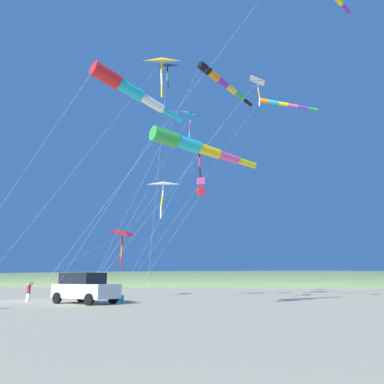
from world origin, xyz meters
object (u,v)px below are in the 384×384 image
kite_delta_striped_overhead (257,81)px  kite_windsock_magenta_far_left (194,146)px  kite_delta_white_trailing (162,61)px  kite_delta_checkered_midright (199,146)px  kite_delta_rainbow_low_near (168,66)px  person_child_grey_jacket (103,287)px  kite_delta_blue_topmost (123,233)px  person_bystander_far (29,291)px  kite_windsock_green_low_center (128,89)px  kite_delta_yellow_midlevel (163,184)px  cooler_box (119,298)px  kite_windsock_red_high_left (220,80)px  kite_box_purple_drifting (201,186)px  person_child_green_jacket (77,285)px  kite_delta_teal_far_right (191,114)px  kite_windsock_orange_high_right (280,104)px  parked_car (85,288)px

kite_delta_striped_overhead → kite_windsock_magenta_far_left: size_ratio=1.11×
kite_delta_white_trailing → kite_delta_checkered_midright: size_ratio=1.65×
kite_delta_rainbow_low_near → kite_delta_striped_overhead: size_ratio=1.48×
person_child_grey_jacket → kite_delta_blue_topmost: bearing=-56.6°
person_child_grey_jacket → kite_delta_checkered_midright: 14.88m
person_bystander_far → kite_windsock_magenta_far_left: bearing=-105.2°
kite_delta_rainbow_low_near → kite_windsock_green_low_center: kite_delta_rainbow_low_near is taller
kite_delta_blue_topmost → kite_windsock_magenta_far_left: bearing=-141.6°
kite_delta_rainbow_low_near → kite_windsock_green_low_center: (-14.94, -2.76, -10.74)m
person_bystander_far → kite_delta_blue_topmost: bearing=-20.0°
kite_delta_yellow_midlevel → kite_delta_striped_overhead: kite_delta_striped_overhead is taller
cooler_box → kite_windsock_magenta_far_left: 11.93m
person_bystander_far → kite_delta_yellow_midlevel: bearing=-47.5°
kite_delta_yellow_midlevel → kite_windsock_red_high_left: 9.80m
cooler_box → kite_delta_blue_topmost: bearing=23.4°
kite_delta_yellow_midlevel → kite_box_purple_drifting: size_ratio=0.96×
kite_delta_rainbow_low_near → kite_windsock_magenta_far_left: size_ratio=1.64×
person_bystander_far → kite_delta_blue_topmost: 9.90m
person_child_green_jacket → person_child_grey_jacket: (1.35, -1.66, -0.19)m
kite_delta_teal_far_right → person_bystander_far: bearing=114.9°
kite_delta_checkered_midright → kite_windsock_orange_high_right: 16.81m
kite_delta_striped_overhead → kite_windsock_green_low_center: (-7.84, 5.62, -4.06)m
parked_car → kite_delta_striped_overhead: size_ratio=0.32×
kite_box_purple_drifting → kite_windsock_green_low_center: bearing=179.6°
kite_delta_checkered_midright → kite_windsock_green_low_center: size_ratio=0.85×
cooler_box → kite_delta_teal_far_right: kite_delta_teal_far_right is taller
parked_car → kite_delta_striped_overhead: (0.89, -10.99, 13.14)m
cooler_box → parked_car: bearing=161.5°
person_child_green_jacket → kite_delta_white_trailing: size_ratio=0.10×
kite_box_purple_drifting → kite_windsock_orange_high_right: (6.33, -7.22, 10.12)m
parked_car → kite_windsock_red_high_left: size_ratio=0.29×
kite_windsock_magenta_far_left → kite_delta_striped_overhead: bearing=-47.7°
kite_delta_yellow_midlevel → parked_car: bearing=161.2°
kite_delta_teal_far_right → kite_delta_striped_overhead: size_ratio=1.04×
person_bystander_far → kite_delta_striped_overhead: (-0.04, -15.60, 13.39)m
kite_box_purple_drifting → parked_car: bearing=148.6°
kite_box_purple_drifting → kite_windsock_magenta_far_left: (-11.35, -1.95, -0.57)m
kite_delta_blue_topmost → kite_delta_checkered_midright: bearing=-128.7°
person_bystander_far → kite_windsock_red_high_left: kite_windsock_red_high_left is taller
kite_delta_striped_overhead → person_child_grey_jacket: bearing=61.9°
kite_delta_striped_overhead → kite_windsock_orange_high_right: (14.45, -1.72, 5.32)m
kite_windsock_green_low_center → cooler_box: bearing=23.7°
kite_delta_checkered_midright → person_bystander_far: bearing=97.4°
cooler_box → kite_windsock_magenta_far_left: kite_windsock_magenta_far_left is taller
kite_delta_striped_overhead → cooler_box: bearing=78.0°
parked_car → cooler_box: (3.00, -1.00, -0.74)m
person_child_grey_jacket → kite_delta_yellow_midlevel: size_ratio=0.15×
parked_car → kite_windsock_green_low_center: (-6.96, -5.37, 9.08)m
person_child_green_jacket → kite_delta_blue_topmost: size_ratio=0.18×
kite_delta_blue_topmost → kite_delta_striped_overhead: bearing=-123.1°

